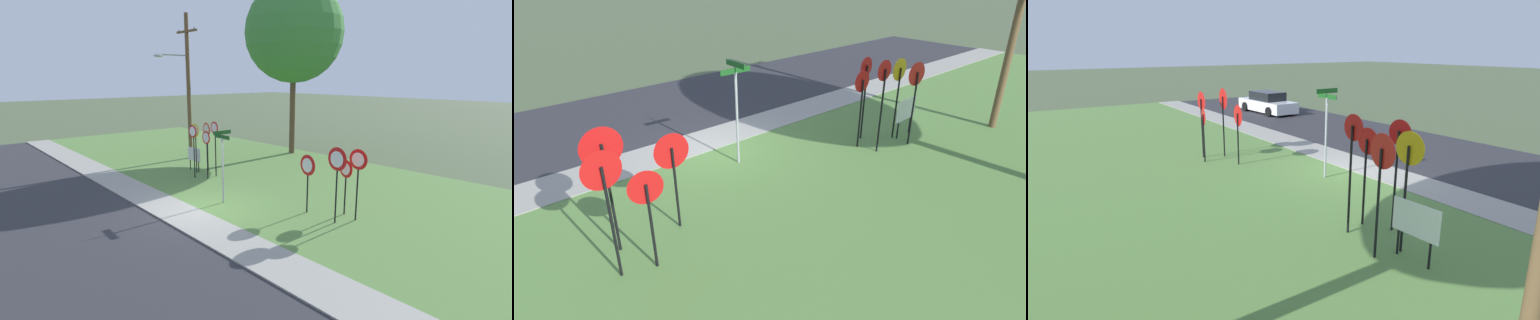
% 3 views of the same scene
% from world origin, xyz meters
% --- Properties ---
extents(ground_plane, '(160.00, 160.00, 0.00)m').
position_xyz_m(ground_plane, '(0.00, 0.00, 0.00)').
color(ground_plane, '#4C5B3D').
extents(road_asphalt, '(44.00, 6.40, 0.01)m').
position_xyz_m(road_asphalt, '(0.00, -4.80, 0.01)').
color(road_asphalt, '#2D2D33').
rests_on(road_asphalt, ground_plane).
extents(sidewalk_strip, '(44.00, 1.60, 0.06)m').
position_xyz_m(sidewalk_strip, '(0.00, -0.80, 0.03)').
color(sidewalk_strip, '#99968C').
rests_on(sidewalk_strip, ground_plane).
extents(grass_median, '(44.00, 12.00, 0.04)m').
position_xyz_m(grass_median, '(0.00, 6.00, 0.02)').
color(grass_median, '#567F3D').
rests_on(grass_median, ground_plane).
extents(stop_sign_near_left, '(0.60, 0.10, 2.66)m').
position_xyz_m(stop_sign_near_left, '(-4.22, 2.44, 1.92)').
color(stop_sign_near_left, black).
rests_on(stop_sign_near_left, grass_median).
extents(stop_sign_near_right, '(0.64, 0.09, 2.41)m').
position_xyz_m(stop_sign_near_right, '(-3.59, 2.79, 1.76)').
color(stop_sign_near_right, black).
rests_on(stop_sign_near_right, grass_median).
extents(stop_sign_far_left, '(0.70, 0.09, 2.60)m').
position_xyz_m(stop_sign_far_left, '(-5.06, 3.09, 1.93)').
color(stop_sign_far_left, black).
rests_on(stop_sign_far_left, grass_median).
extents(stop_sign_far_center, '(0.71, 0.12, 2.62)m').
position_xyz_m(stop_sign_far_center, '(-4.95, 3.74, 1.94)').
color(stop_sign_far_center, black).
rests_on(stop_sign_far_center, grass_median).
extents(stop_sign_far_right, '(0.60, 0.09, 2.80)m').
position_xyz_m(stop_sign_far_right, '(-3.75, 3.41, 2.02)').
color(stop_sign_far_right, black).
rests_on(stop_sign_far_right, grass_median).
extents(yield_sign_near_left, '(0.82, 0.12, 2.69)m').
position_xyz_m(yield_sign_near_left, '(4.24, 2.78, 2.06)').
color(yield_sign_near_left, black).
rests_on(yield_sign_near_left, grass_median).
extents(yield_sign_near_right, '(0.73, 0.10, 2.57)m').
position_xyz_m(yield_sign_near_right, '(4.56, 3.53, 1.96)').
color(yield_sign_near_right, black).
rests_on(yield_sign_near_right, grass_median).
extents(yield_sign_far_left, '(0.66, 0.15, 2.07)m').
position_xyz_m(yield_sign_far_left, '(3.93, 3.74, 1.56)').
color(yield_sign_far_left, black).
rests_on(yield_sign_far_left, grass_median).
extents(yield_sign_far_right, '(0.78, 0.12, 2.21)m').
position_xyz_m(yield_sign_far_right, '(2.88, 2.85, 1.68)').
color(yield_sign_far_right, black).
rests_on(yield_sign_far_right, grass_median).
extents(street_name_post, '(0.96, 0.82, 2.94)m').
position_xyz_m(street_name_post, '(-0.11, 1.20, 1.79)').
color(street_name_post, '#9EA0A8').
rests_on(street_name_post, grass_median).
extents(notice_board, '(1.10, 0.09, 1.25)m').
position_xyz_m(notice_board, '(-5.49, 3.25, 0.87)').
color(notice_board, black).
rests_on(notice_board, grass_median).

